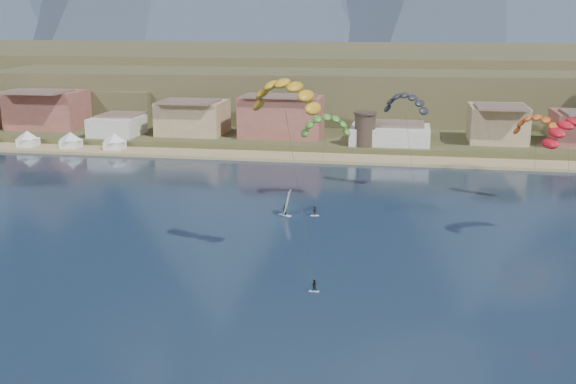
{
  "coord_description": "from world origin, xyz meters",
  "views": [
    {
      "loc": [
        16.23,
        -59.72,
        33.19
      ],
      "look_at": [
        0.0,
        32.0,
        10.0
      ],
      "focal_mm": 43.7,
      "sensor_mm": 36.0,
      "label": 1
    }
  ],
  "objects_px": {
    "watchtower": "(365,129)",
    "kitesurfer_yellow": "(285,91)",
    "windsurfer": "(286,208)",
    "kitesurfer_green": "(326,123)"
  },
  "relations": [
    {
      "from": "watchtower",
      "to": "windsurfer",
      "type": "height_order",
      "value": "watchtower"
    },
    {
      "from": "kitesurfer_yellow",
      "to": "windsurfer",
      "type": "xyz_separation_m",
      "value": [
        -4.51,
        25.08,
        -22.62
      ]
    },
    {
      "from": "watchtower",
      "to": "kitesurfer_yellow",
      "type": "xyz_separation_m",
      "value": [
        -4.96,
        -84.14,
        17.64
      ]
    },
    {
      "from": "watchtower",
      "to": "windsurfer",
      "type": "xyz_separation_m",
      "value": [
        -9.47,
        -59.06,
        -4.98
      ]
    },
    {
      "from": "kitesurfer_yellow",
      "to": "kitesurfer_green",
      "type": "height_order",
      "value": "kitesurfer_yellow"
    },
    {
      "from": "kitesurfer_yellow",
      "to": "windsurfer",
      "type": "relative_size",
      "value": 6.11
    },
    {
      "from": "kitesurfer_green",
      "to": "windsurfer",
      "type": "relative_size",
      "value": 4.1
    },
    {
      "from": "kitesurfer_green",
      "to": "windsurfer",
      "type": "distance_m",
      "value": 17.79
    },
    {
      "from": "watchtower",
      "to": "windsurfer",
      "type": "relative_size",
      "value": 1.96
    },
    {
      "from": "kitesurfer_green",
      "to": "watchtower",
      "type": "bearing_deg",
      "value": 85.41
    }
  ]
}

